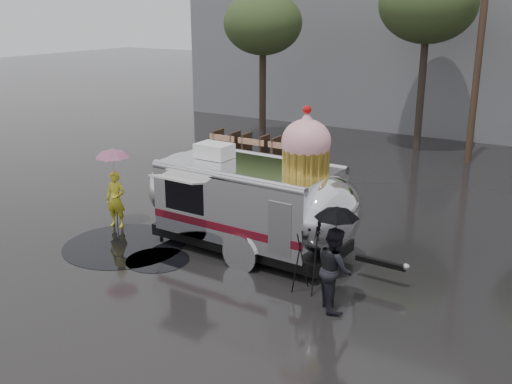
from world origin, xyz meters
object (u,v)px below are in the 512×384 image
Objects in this scene: airstream_trailer at (252,199)px; tripod at (305,259)px; person_left at (116,199)px; person_right at (334,269)px.

airstream_trailer is 2.81m from tripod.
person_left is at bearing -170.79° from airstream_trailer.
airstream_trailer is at bearing 140.82° from tripod.
person_right reaches higher than tripod.
person_left reaches higher than tripod.
person_right is 1.31× the size of tripod.
airstream_trailer reaches higher than tripod.
tripod is at bearing -20.83° from person_left.
tripod is at bearing -30.66° from airstream_trailer.
airstream_trailer is at bearing -5.81° from person_left.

